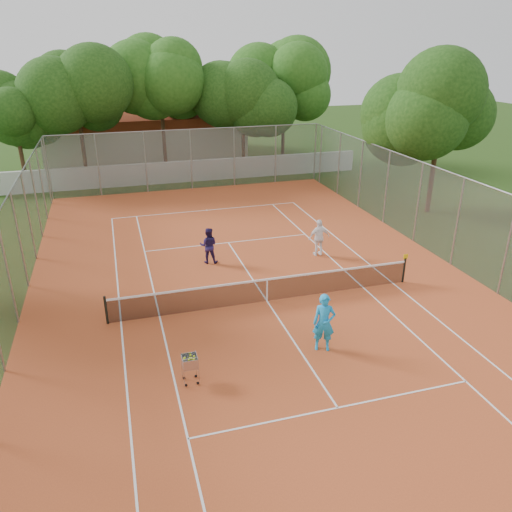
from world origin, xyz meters
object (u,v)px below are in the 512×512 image
object	(u,v)px
player_far_left	(209,245)
player_far_right	(319,238)
player_near	(324,323)
tennis_net	(267,290)
ball_hopper	(190,368)
clubhouse	(145,131)

from	to	relation	value
player_far_left	player_far_right	size ratio (longest dim) A/B	0.95
player_near	player_far_right	bearing A→B (deg)	88.41
tennis_net	player_near	size ratio (longest dim) A/B	6.10
player_near	ball_hopper	xyz separation A→B (m)	(-4.40, -0.52, -0.49)
clubhouse	player_near	world-z (taller)	clubhouse
clubhouse	ball_hopper	bearing A→B (deg)	-92.86
clubhouse	ball_hopper	distance (m)	33.23
player_near	ball_hopper	bearing A→B (deg)	-152.88
tennis_net	ball_hopper	bearing A→B (deg)	-131.42
tennis_net	player_far_left	distance (m)	4.52
tennis_net	player_far_left	world-z (taller)	player_far_left
player_near	ball_hopper	distance (m)	4.46
tennis_net	player_far_right	distance (m)	5.23
player_far_right	ball_hopper	distance (m)	10.74
tennis_net	clubhouse	size ratio (longest dim) A/B	0.72
ball_hopper	player_far_left	bearing A→B (deg)	77.80
player_far_right	tennis_net	bearing A→B (deg)	44.31
tennis_net	ball_hopper	size ratio (longest dim) A/B	12.23
tennis_net	player_near	xyz separation A→B (m)	(0.75, -3.62, 0.48)
tennis_net	player_far_right	world-z (taller)	player_far_right
clubhouse	ball_hopper	size ratio (longest dim) A/B	16.88
clubhouse	tennis_net	bearing A→B (deg)	-86.05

